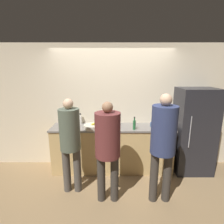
# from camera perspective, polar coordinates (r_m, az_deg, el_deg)

# --- Properties ---
(ground_plane) EXTENTS (14.00, 14.00, 0.00)m
(ground_plane) POSITION_cam_1_polar(r_m,az_deg,el_deg) (3.70, 0.01, -20.56)
(ground_plane) COLOR #8C704C
(wall_back) EXTENTS (5.20, 0.06, 2.60)m
(wall_back) POSITION_cam_1_polar(r_m,az_deg,el_deg) (3.76, -0.02, 1.68)
(wall_back) COLOR beige
(wall_back) RESTS_ON ground_plane
(counter) EXTENTS (2.46, 0.60, 0.95)m
(counter) POSITION_cam_1_polar(r_m,az_deg,el_deg) (3.75, -0.01, -11.63)
(counter) COLOR tan
(counter) RESTS_ON ground_plane
(refrigerator) EXTENTS (0.73, 0.63, 1.74)m
(refrigerator) POSITION_cam_1_polar(r_m,az_deg,el_deg) (3.94, 24.99, -5.59)
(refrigerator) COLOR #232328
(refrigerator) RESTS_ON ground_plane
(person_left) EXTENTS (0.34, 0.34, 1.64)m
(person_left) POSITION_cam_1_polar(r_m,az_deg,el_deg) (2.99, -13.62, -8.55)
(person_left) COLOR #4C4742
(person_left) RESTS_ON ground_plane
(person_center) EXTENTS (0.39, 0.39, 1.63)m
(person_center) POSITION_cam_1_polar(r_m,az_deg,el_deg) (2.69, -1.55, -10.11)
(person_center) COLOR #38332D
(person_center) RESTS_ON ground_plane
(person_right) EXTENTS (0.38, 0.38, 1.75)m
(person_right) POSITION_cam_1_polar(r_m,az_deg,el_deg) (2.76, 16.24, -8.45)
(person_right) COLOR #38332D
(person_right) RESTS_ON ground_plane
(fruit_bowl) EXTENTS (0.33, 0.33, 0.12)m
(fruit_bowl) POSITION_cam_1_polar(r_m,az_deg,el_deg) (3.44, -6.51, -4.78)
(fruit_bowl) COLOR beige
(fruit_bowl) RESTS_ON counter
(utensil_crock) EXTENTS (0.09, 0.09, 0.29)m
(utensil_crock) POSITION_cam_1_polar(r_m,az_deg,el_deg) (3.60, -3.78, -3.44)
(utensil_crock) COLOR silver
(utensil_crock) RESTS_ON counter
(bottle_green) EXTENTS (0.05, 0.05, 0.25)m
(bottle_green) POSITION_cam_1_polar(r_m,az_deg,el_deg) (3.39, 7.17, -4.07)
(bottle_green) COLOR #236033
(bottle_green) RESTS_ON counter
(bottle_clear) EXTENTS (0.07, 0.07, 0.22)m
(bottle_clear) POSITION_cam_1_polar(r_m,az_deg,el_deg) (3.79, -10.34, -2.51)
(bottle_clear) COLOR silver
(bottle_clear) RESTS_ON counter
(cup_blue) EXTENTS (0.09, 0.09, 0.09)m
(cup_blue) POSITION_cam_1_polar(r_m,az_deg,el_deg) (3.64, 12.93, -3.97)
(cup_blue) COLOR #335184
(cup_blue) RESTS_ON counter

